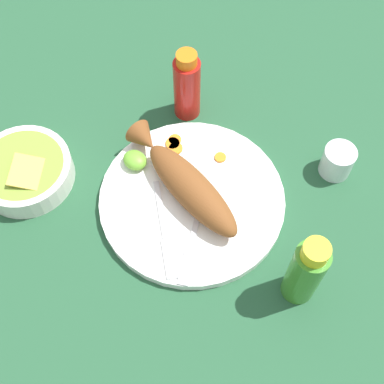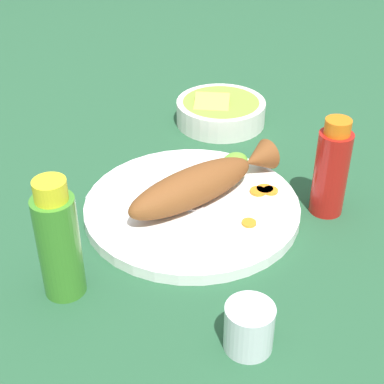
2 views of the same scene
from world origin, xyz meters
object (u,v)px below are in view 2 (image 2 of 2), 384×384
Objects in this scene: fried_fish at (202,183)px; fork_far at (147,185)px; hot_sauce_bottle_red at (331,170)px; hot_sauce_bottle_green at (59,242)px; guacamole_bowl at (221,111)px; fork_near at (137,202)px; salt_cup at (249,330)px; main_plate at (192,208)px.

fork_far is at bearing -60.41° from fried_fish.
hot_sauce_bottle_red is at bearing 140.21° from fried_fish.
guacamole_bowl is (-0.50, -0.13, -0.05)m from hot_sauce_bottle_green.
fork_far is (-0.04, -0.02, 0.00)m from fork_near.
salt_cup is (0.30, 0.07, -0.05)m from hot_sauce_bottle_red.
hot_sauce_bottle_green reaches higher than fork_near.
fried_fish is at bearing -129.66° from salt_cup.
hot_sauce_bottle_green is at bearing -24.52° from hot_sauce_bottle_red.
salt_cup is 0.56m from guacamole_bowl.
salt_cup is (0.11, 0.28, 0.01)m from fork_near.
main_plate is 0.08m from fork_near.
fried_fish is 1.78× the size of hot_sauce_bottle_red.
fried_fish reaches higher than guacamole_bowl.
salt_cup is (0.16, 0.22, 0.02)m from main_plate.
hot_sauce_bottle_green is at bearing 57.82° from fork_far.
hot_sauce_bottle_green is at bearing 14.93° from guacamole_bowl.
hot_sauce_bottle_green is 0.52m from guacamole_bowl.
hot_sauce_bottle_red is 0.91× the size of guacamole_bowl.
main_plate is at bearing 137.80° from fork_far.
fork_near is (0.07, -0.07, -0.03)m from fried_fish.
main_plate is 0.04m from fried_fish.
main_plate is 1.92× the size of fork_near.
main_plate is at bearing 29.44° from guacamole_bowl.
hot_sauce_bottle_red is (-0.15, 0.24, 0.05)m from fork_far.
fork_far is at bearing -162.93° from hot_sauce_bottle_green.
fork_near is 2.86× the size of salt_cup.
salt_cup is 0.35× the size of guacamole_bowl.
main_plate is 0.27m from salt_cup.
fork_near is at bearing -110.64° from salt_cup.
hot_sauce_bottle_green reaches higher than fried_fish.
fork_far is 0.28m from guacamole_bowl.
main_plate is 0.22m from hot_sauce_bottle_red.
guacamole_bowl reaches higher than main_plate.
fried_fish is 0.29m from guacamole_bowl.
hot_sauce_bottle_red is at bearing 131.80° from main_plate.
salt_cup is at bearing 104.56° from fork_far.
hot_sauce_bottle_green is at bearing -3.96° from main_plate.
guacamole_bowl reaches higher than fork_near.
fried_fish is at bearing 168.29° from main_plate.
fried_fish is at bearing 31.84° from guacamole_bowl.
hot_sauce_bottle_red is at bearing 162.52° from fork_far.
hot_sauce_bottle_green reaches higher than guacamole_bowl.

